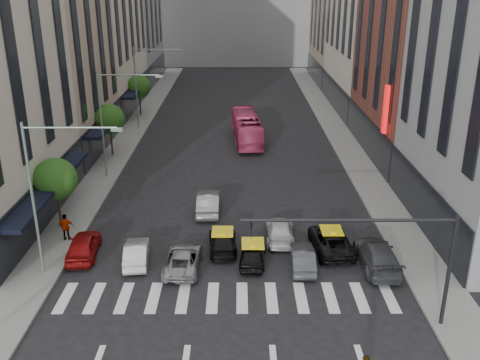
{
  "coord_description": "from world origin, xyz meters",
  "views": [
    {
      "loc": [
        0.42,
        -23.29,
        16.32
      ],
      "look_at": [
        0.51,
        8.92,
        4.0
      ],
      "focal_mm": 40.0,
      "sensor_mm": 36.0,
      "label": 1
    }
  ],
  "objects_px": {
    "pedestrian_far": "(66,227)",
    "bus": "(247,128)",
    "streetlamp_far": "(144,77)",
    "streetlamp_near": "(47,180)",
    "car_red": "(83,245)",
    "car_white_front": "(136,253)",
    "streetlamp_mid": "(112,111)",
    "taxi_left": "(223,241)",
    "taxi_center": "(253,253)"
  },
  "relations": [
    {
      "from": "car_red",
      "to": "pedestrian_far",
      "type": "relative_size",
      "value": 2.37
    },
    {
      "from": "streetlamp_far",
      "to": "taxi_left",
      "type": "height_order",
      "value": "streetlamp_far"
    },
    {
      "from": "streetlamp_near",
      "to": "pedestrian_far",
      "type": "xyz_separation_m",
      "value": [
        -0.78,
        4.07,
        -4.85
      ]
    },
    {
      "from": "taxi_center",
      "to": "streetlamp_near",
      "type": "bearing_deg",
      "value": 11.01
    },
    {
      "from": "streetlamp_near",
      "to": "pedestrian_far",
      "type": "bearing_deg",
      "value": 100.88
    },
    {
      "from": "streetlamp_mid",
      "to": "bus",
      "type": "xyz_separation_m",
      "value": [
        11.3,
        10.89,
        -4.44
      ]
    },
    {
      "from": "taxi_left",
      "to": "bus",
      "type": "bearing_deg",
      "value": -97.85
    },
    {
      "from": "taxi_left",
      "to": "taxi_center",
      "type": "bearing_deg",
      "value": 134.22
    },
    {
      "from": "streetlamp_far",
      "to": "pedestrian_far",
      "type": "relative_size",
      "value": 4.97
    },
    {
      "from": "taxi_center",
      "to": "pedestrian_far",
      "type": "xyz_separation_m",
      "value": [
        -12.1,
        2.78,
        0.41
      ]
    },
    {
      "from": "taxi_left",
      "to": "streetlamp_mid",
      "type": "bearing_deg",
      "value": -57.41
    },
    {
      "from": "taxi_left",
      "to": "streetlamp_near",
      "type": "bearing_deg",
      "value": 14.21
    },
    {
      "from": "streetlamp_near",
      "to": "streetlamp_mid",
      "type": "distance_m",
      "value": 16.0
    },
    {
      "from": "streetlamp_near",
      "to": "car_white_front",
      "type": "relative_size",
      "value": 2.3
    },
    {
      "from": "streetlamp_mid",
      "to": "streetlamp_far",
      "type": "bearing_deg",
      "value": 90.0
    },
    {
      "from": "streetlamp_near",
      "to": "taxi_center",
      "type": "xyz_separation_m",
      "value": [
        11.32,
        1.29,
        -5.26
      ]
    },
    {
      "from": "car_white_front",
      "to": "streetlamp_mid",
      "type": "bearing_deg",
      "value": -80.11
    },
    {
      "from": "streetlamp_far",
      "to": "car_white_front",
      "type": "xyz_separation_m",
      "value": [
        4.26,
        -30.62,
        -5.26
      ]
    },
    {
      "from": "car_red",
      "to": "car_white_front",
      "type": "xyz_separation_m",
      "value": [
        3.41,
        -0.77,
        -0.09
      ]
    },
    {
      "from": "taxi_left",
      "to": "pedestrian_far",
      "type": "height_order",
      "value": "pedestrian_far"
    },
    {
      "from": "streetlamp_far",
      "to": "car_red",
      "type": "height_order",
      "value": "streetlamp_far"
    },
    {
      "from": "streetlamp_mid",
      "to": "pedestrian_far",
      "type": "distance_m",
      "value": 12.9
    },
    {
      "from": "streetlamp_far",
      "to": "taxi_left",
      "type": "distance_m",
      "value": 30.96
    },
    {
      "from": "streetlamp_far",
      "to": "bus",
      "type": "relative_size",
      "value": 0.85
    },
    {
      "from": "streetlamp_near",
      "to": "car_red",
      "type": "xyz_separation_m",
      "value": [
        0.84,
        2.16,
        -5.17
      ]
    },
    {
      "from": "taxi_center",
      "to": "bus",
      "type": "distance_m",
      "value": 25.62
    },
    {
      "from": "streetlamp_near",
      "to": "taxi_left",
      "type": "height_order",
      "value": "streetlamp_near"
    },
    {
      "from": "car_red",
      "to": "car_white_front",
      "type": "bearing_deg",
      "value": 162.27
    },
    {
      "from": "streetlamp_near",
      "to": "car_white_front",
      "type": "bearing_deg",
      "value": 17.97
    },
    {
      "from": "streetlamp_near",
      "to": "streetlamp_far",
      "type": "distance_m",
      "value": 32.0
    },
    {
      "from": "streetlamp_near",
      "to": "pedestrian_far",
      "type": "relative_size",
      "value": 4.97
    },
    {
      "from": "pedestrian_far",
      "to": "bus",
      "type": "bearing_deg",
      "value": -124.96
    },
    {
      "from": "streetlamp_far",
      "to": "pedestrian_far",
      "type": "height_order",
      "value": "streetlamp_far"
    },
    {
      "from": "streetlamp_far",
      "to": "taxi_center",
      "type": "distance_m",
      "value": 33.15
    },
    {
      "from": "pedestrian_far",
      "to": "taxi_left",
      "type": "bearing_deg",
      "value": 166.96
    },
    {
      "from": "streetlamp_far",
      "to": "taxi_left",
      "type": "bearing_deg",
      "value": -71.96
    },
    {
      "from": "car_red",
      "to": "pedestrian_far",
      "type": "height_order",
      "value": "pedestrian_far"
    },
    {
      "from": "taxi_left",
      "to": "pedestrian_far",
      "type": "bearing_deg",
      "value": -9.38
    },
    {
      "from": "car_white_front",
      "to": "taxi_center",
      "type": "xyz_separation_m",
      "value": [
        7.06,
        -0.09,
        0.0
      ]
    },
    {
      "from": "streetlamp_mid",
      "to": "car_red",
      "type": "height_order",
      "value": "streetlamp_mid"
    },
    {
      "from": "streetlamp_near",
      "to": "streetlamp_mid",
      "type": "bearing_deg",
      "value": 90.0
    },
    {
      "from": "car_white_front",
      "to": "bus",
      "type": "bearing_deg",
      "value": -111.78
    },
    {
      "from": "car_white_front",
      "to": "taxi_left",
      "type": "xyz_separation_m",
      "value": [
        5.19,
        1.62,
        -0.03
      ]
    },
    {
      "from": "car_white_front",
      "to": "taxi_left",
      "type": "bearing_deg",
      "value": -169.03
    },
    {
      "from": "car_red",
      "to": "bus",
      "type": "distance_m",
      "value": 26.87
    },
    {
      "from": "taxi_center",
      "to": "bus",
      "type": "relative_size",
      "value": 0.36
    },
    {
      "from": "car_red",
      "to": "taxi_left",
      "type": "xyz_separation_m",
      "value": [
        8.6,
        0.84,
        -0.12
      ]
    },
    {
      "from": "streetlamp_mid",
      "to": "car_white_front",
      "type": "bearing_deg",
      "value": -73.77
    },
    {
      "from": "streetlamp_near",
      "to": "taxi_center",
      "type": "distance_m",
      "value": 12.55
    },
    {
      "from": "streetlamp_mid",
      "to": "car_red",
      "type": "relative_size",
      "value": 2.1
    }
  ]
}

